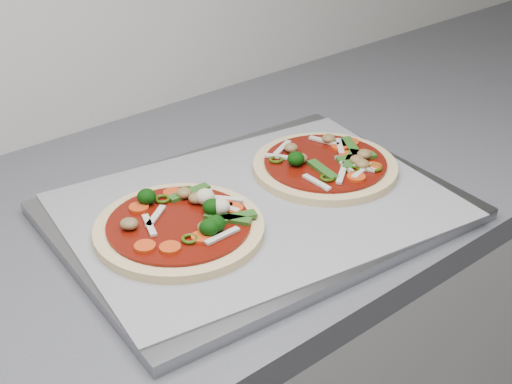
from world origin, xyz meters
TOP-DOWN VIEW (x-y plane):
  - base_cabinet at (0.00, 1.30)m, footprint 3.60×0.60m
  - countertop at (0.00, 1.30)m, footprint 3.60×0.60m
  - baking_tray at (-0.21, 1.22)m, footprint 0.53×0.41m
  - parchment at (-0.21, 1.22)m, footprint 0.53×0.42m
  - pizza_left at (-0.32, 1.22)m, footprint 0.24×0.24m
  - pizza_right at (-0.08, 1.22)m, footprint 0.22×0.22m

SIDE VIEW (x-z plane):
  - base_cabinet at x=0.00m, z-range 0.00..0.86m
  - countertop at x=0.00m, z-range 0.86..0.90m
  - baking_tray at x=-0.21m, z-range 0.90..0.92m
  - parchment at x=-0.21m, z-range 0.92..0.92m
  - pizza_right at x=-0.08m, z-range 0.91..0.94m
  - pizza_left at x=-0.32m, z-range 0.91..0.95m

